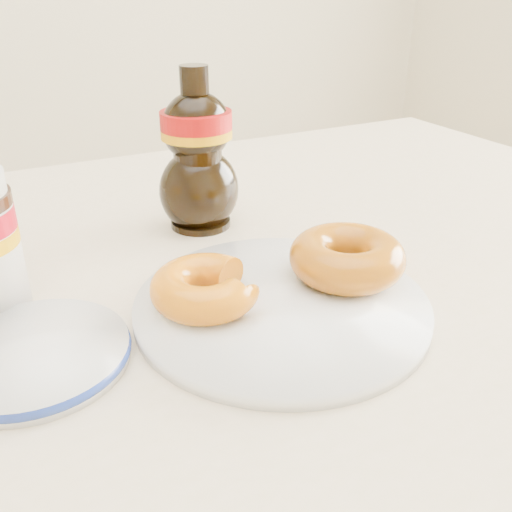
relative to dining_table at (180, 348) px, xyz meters
name	(u,v)px	position (x,y,z in m)	size (l,w,h in m)	color
dining_table	(180,348)	(0.00, 0.00, 0.00)	(1.40, 0.90, 0.75)	beige
plate	(281,305)	(0.07, -0.10, 0.09)	(0.27, 0.27, 0.01)	white
donut_bitten	(205,288)	(0.00, -0.08, 0.11)	(0.10, 0.10, 0.03)	orange
donut_whole	(347,257)	(0.14, -0.09, 0.12)	(0.11, 0.11, 0.04)	#9C5C0A
syrup_bottle	(197,150)	(0.08, 0.12, 0.18)	(0.10, 0.08, 0.19)	black
blue_rim_saucer	(34,354)	(-0.15, -0.08, 0.09)	(0.15, 0.15, 0.02)	white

